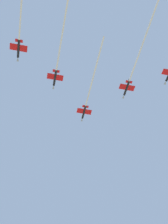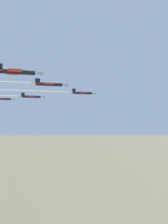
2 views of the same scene
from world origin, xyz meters
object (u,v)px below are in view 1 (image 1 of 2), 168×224
(jet_port_outer, at_px, (21,17))
(jet_lead, at_px, (89,92))
(jet_starboard_inner, at_px, (136,63))
(jet_port_inner, at_px, (59,54))

(jet_port_outer, bearing_deg, jet_lead, 41.71)
(jet_lead, relative_size, jet_starboard_inner, 0.94)
(jet_starboard_inner, bearing_deg, jet_lead, 132.08)
(jet_starboard_inner, distance_m, jet_port_outer, 52.08)
(jet_port_inner, xyz_separation_m, jet_port_outer, (-4.56, -20.97, -0.40))
(jet_starboard_inner, relative_size, jet_port_outer, 1.00)
(jet_lead, xyz_separation_m, jet_port_outer, (-6.71, -44.84, -1.31))
(jet_port_inner, bearing_deg, jet_port_outer, -142.05)
(jet_lead, xyz_separation_m, jet_starboard_inner, (25.00, -3.58, 0.91))
(jet_port_inner, bearing_deg, jet_lead, 45.08)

